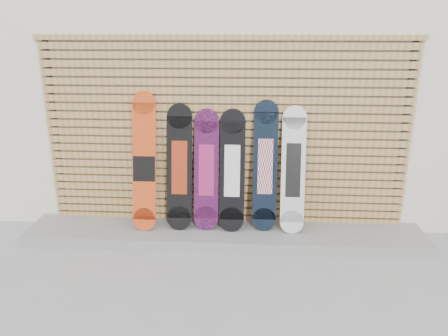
{
  "coord_description": "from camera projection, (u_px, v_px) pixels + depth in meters",
  "views": [
    {
      "loc": [
        0.14,
        -3.94,
        2.36
      ],
      "look_at": [
        -0.15,
        0.75,
        0.85
      ],
      "focal_mm": 35.0,
      "sensor_mm": 36.0,
      "label": 1
    }
  ],
  "objects": [
    {
      "name": "snowboard_1",
      "position": [
        179.0,
        168.0,
        5.0
      ],
      "size": [
        0.29,
        0.33,
        1.43
      ],
      "color": "black",
      "rests_on": "concrete_step"
    },
    {
      "name": "concrete_step",
      "position": [
        224.0,
        234.0,
        5.11
      ],
      "size": [
        4.6,
        0.7,
        0.12
      ],
      "primitive_type": "cube",
      "color": "gray",
      "rests_on": "ground"
    },
    {
      "name": "snowboard_2",
      "position": [
        206.0,
        170.0,
        5.0
      ],
      "size": [
        0.28,
        0.31,
        1.38
      ],
      "color": "black",
      "rests_on": "concrete_step"
    },
    {
      "name": "building",
      "position": [
        274.0,
        63.0,
        7.22
      ],
      "size": [
        12.0,
        5.0,
        3.6
      ],
      "primitive_type": "cube",
      "color": "silver",
      "rests_on": "ground"
    },
    {
      "name": "ground",
      "position": [
        234.0,
        269.0,
        4.47
      ],
      "size": [
        80.0,
        80.0,
        0.0
      ],
      "primitive_type": "plane",
      "color": "#959598",
      "rests_on": "ground"
    },
    {
      "name": "snowboard_3",
      "position": [
        232.0,
        171.0,
        4.97
      ],
      "size": [
        0.29,
        0.33,
        1.38
      ],
      "color": "black",
      "rests_on": "concrete_step"
    },
    {
      "name": "slat_wall",
      "position": [
        225.0,
        133.0,
        5.03
      ],
      "size": [
        4.26,
        0.08,
        2.29
      ],
      "color": "#A37A44",
      "rests_on": "ground"
    },
    {
      "name": "snowboard_4",
      "position": [
        265.0,
        166.0,
        4.95
      ],
      "size": [
        0.27,
        0.29,
        1.48
      ],
      "color": "black",
      "rests_on": "concrete_step"
    },
    {
      "name": "snowboard_0",
      "position": [
        144.0,
        163.0,
        4.98
      ],
      "size": [
        0.27,
        0.37,
        1.57
      ],
      "color": "#D54416",
      "rests_on": "concrete_step"
    },
    {
      "name": "snowboard_5",
      "position": [
        293.0,
        170.0,
        4.92
      ],
      "size": [
        0.27,
        0.34,
        1.43
      ],
      "color": "silver",
      "rests_on": "concrete_step"
    }
  ]
}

